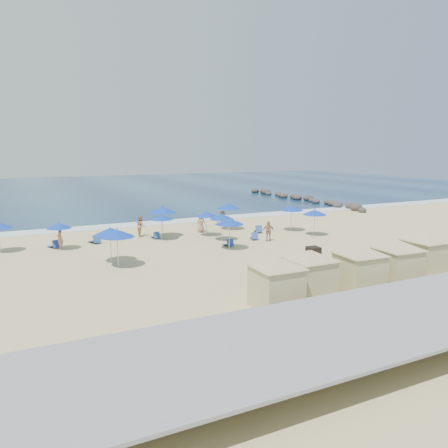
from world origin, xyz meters
The scene contains 34 objects.
ground centered at (0.00, 0.00, 0.00)m, with size 160.00×160.00×0.00m, color #CFBC83.
ocean centered at (0.00, 55.00, 0.03)m, with size 160.00×80.00×0.06m, color #0D284B.
surf_line centered at (0.00, 15.50, 0.04)m, with size 160.00×2.50×0.08m, color white.
seawall centered at (0.00, -13.50, 0.65)m, with size 160.00×6.10×1.22m.
rock_jetty centered at (24.01, 24.90, 0.36)m, with size 2.56×26.66×0.96m.
trash_bin centered at (4.68, -3.03, 0.41)m, with size 0.81×0.81×0.81m, color black.
cabana_0 centered at (-2.83, -9.94, 1.59)m, with size 4.42×4.42×2.77m.
cabana_1 centered at (-0.54, -9.46, 1.58)m, with size 4.40×4.40×2.76m.
cabana_2 centered at (2.41, -9.81, 1.61)m, with size 4.46×4.46×2.80m.
cabana_3 centered at (5.17, -9.79, 1.59)m, with size 4.43×4.43×2.78m.
cabana_4 centered at (8.09, -9.21, 1.66)m, with size 4.63×4.63×2.90m.
cabana_5 centered at (10.19, -9.04, 1.48)m, with size 4.12×4.12×2.59m.
umbrella_1 centered at (-8.06, 1.94, 2.13)m, with size 2.16×2.16×2.46m.
umbrella_2 centered at (-10.71, 7.40, 1.84)m, with size 1.87×1.87×2.12m.
umbrella_3 centered at (-7.92, 0.58, 2.22)m, with size 2.25×2.25×2.56m.
umbrella_4 centered at (-2.30, 8.52, 2.37)m, with size 2.40×2.40×2.73m.
umbrella_5 centered at (-2.76, 7.46, 1.92)m, with size 1.95×1.95×2.21m.
umbrella_6 centered at (0.67, 1.88, 2.16)m, with size 2.19×2.19×2.49m.
umbrella_7 centered at (1.21, 7.30, 1.93)m, with size 1.96×1.96×2.23m.
umbrella_8 centered at (1.56, 5.02, 2.01)m, with size 2.04×2.04×2.32m.
umbrella_9 centered at (4.21, 9.07, 2.23)m, with size 2.26×2.26×2.58m.
umbrella_10 centered at (9.13, 6.06, 2.13)m, with size 2.16×2.16×2.46m.
umbrella_11 centered at (9.67, 3.36, 2.06)m, with size 2.08×2.08×2.37m.
beach_chair_0 centered at (-11.05, 8.23, 0.23)m, with size 0.94×1.33×0.67m.
beach_chair_1 centered at (-7.96, 8.56, 0.25)m, with size 0.90×1.44×0.74m.
beach_chair_2 centered at (-3.07, 8.23, 0.22)m, with size 0.54×1.17×0.64m.
beach_chair_3 centered at (1.11, 2.84, 0.22)m, with size 0.61×1.21×0.65m.
beach_chair_4 centered at (4.18, 4.22, 0.23)m, with size 0.96×1.34×0.67m.
beach_chair_5 centered at (6.02, 6.69, 0.25)m, with size 1.03×1.43×0.72m.
beachgoer_0 centered at (-10.68, 7.38, 0.95)m, with size 0.69×0.45×1.89m, color #AE7860.
beachgoer_1 centered at (-3.91, 9.65, 0.93)m, with size 0.90×0.70×1.86m, color #AE7860.
beachgoer_2 centered at (4.89, 3.18, 0.84)m, with size 0.98×0.41×1.68m, color #AE7860.
beachgoer_3 centered at (4.05, 9.98, 0.83)m, with size 1.08×0.62×1.67m, color #AE7860.
beachgoer_4 centered at (1.45, 9.05, 0.86)m, with size 0.84×0.55×1.72m, color #AE7860.
Camera 1 is at (-13.74, -26.55, 7.51)m, focal length 35.00 mm.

